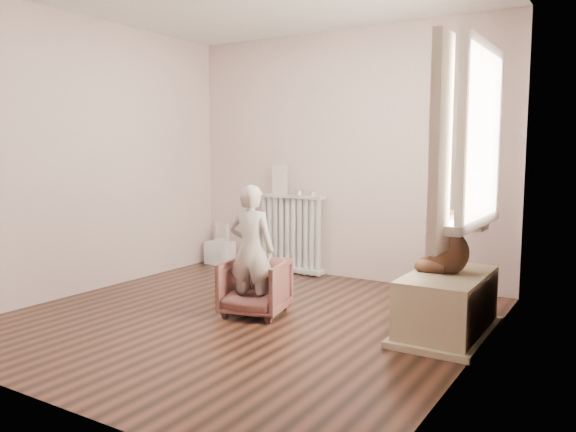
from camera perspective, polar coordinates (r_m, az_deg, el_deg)
The scene contains 19 objects.
floor at distance 4.64m, azimuth -4.57°, elevation -10.31°, with size 3.60×3.60×0.01m, color black.
back_wall at distance 5.98m, azimuth 5.60°, elevation 6.12°, with size 3.60×0.02×2.60m, color beige.
front_wall at distance 3.17m, azimuth -24.46°, elevation 5.15°, with size 3.60×0.02×2.60m, color beige.
left_wall at distance 5.69m, azimuth -19.56°, elevation 5.75°, with size 0.02×3.60×2.60m, color beige.
right_wall at distance 3.67m, azimuth 18.66°, elevation 5.52°, with size 0.02×3.60×2.60m, color beige.
window at distance 3.97m, azimuth 19.16°, elevation 7.72°, with size 0.03×0.90×1.10m, color white.
window_sill at distance 4.02m, azimuth 17.60°, elevation -0.53°, with size 0.22×1.10×0.06m, color silver.
curtain_left at distance 3.45m, azimuth 15.24°, elevation 7.08°, with size 0.06×0.26×1.30m, color #B9AD95.
curtain_right at distance 4.55m, azimuth 19.35°, elevation 6.77°, with size 0.06×0.26×1.30m, color #B9AD95.
radiator at distance 6.23m, azimuth 0.25°, elevation -2.23°, with size 0.82×0.16×0.87m, color silver.
paper_doll at distance 6.24m, azimuth -0.82°, elevation 3.70°, with size 0.19×0.02×0.32m, color beige.
tin_a at distance 6.12m, azimuth 1.09°, elevation 2.40°, with size 0.10×0.10×0.06m, color #A59E8C.
tin_b at distance 6.03m, azimuth 2.48°, elevation 2.27°, with size 0.08×0.08×0.05m, color #A59E8C.
toy_vanity at distance 6.78m, azimuth -6.94°, elevation -2.54°, with size 0.31×0.22×0.49m, color silver.
armchair at distance 4.67m, azimuth -3.36°, elevation -7.25°, with size 0.49×0.51×0.46m, color brown.
child at distance 4.56m, azimuth -3.74°, elevation -3.46°, with size 0.39×0.25×1.06m, color beige.
toy_bench at distance 4.34m, azimuth 15.87°, elevation -8.99°, with size 0.52×0.97×0.46m, color #C7B890.
teddy_bear at distance 4.29m, azimuth 16.04°, elevation -2.75°, with size 0.38×0.30×0.47m, color #331E14, non-canonical shape.
plush_cat at distance 4.13m, azimuth 17.95°, elevation 1.45°, with size 0.15×0.25×0.21m, color #696557, non-canonical shape.
Camera 1 is at (2.63, -3.57, 1.35)m, focal length 35.00 mm.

